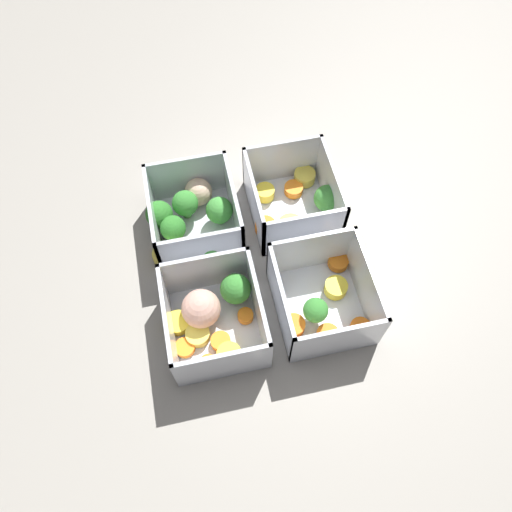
# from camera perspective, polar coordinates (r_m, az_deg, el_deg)

# --- Properties ---
(ground_plane) EXTENTS (4.00, 4.00, 0.00)m
(ground_plane) POSITION_cam_1_polar(r_m,az_deg,el_deg) (0.69, 0.00, -1.12)
(ground_plane) COLOR gray
(container_near_left) EXTENTS (0.14, 0.12, 0.08)m
(container_near_left) POSITION_cam_1_polar(r_m,az_deg,el_deg) (0.64, 7.62, -5.11)
(container_near_left) COLOR silver
(container_near_left) RESTS_ON ground_plane
(container_near_right) EXTENTS (0.13, 0.13, 0.08)m
(container_near_right) POSITION_cam_1_polar(r_m,az_deg,el_deg) (0.72, 4.61, 6.47)
(container_near_right) COLOR silver
(container_near_right) RESTS_ON ground_plane
(container_far_left) EXTENTS (0.13, 0.12, 0.08)m
(container_far_left) POSITION_cam_1_polar(r_m,az_deg,el_deg) (0.63, -4.93, -6.76)
(container_far_left) COLOR silver
(container_far_left) RESTS_ON ground_plane
(container_far_right) EXTENTS (0.14, 0.13, 0.08)m
(container_far_right) POSITION_cam_1_polar(r_m,az_deg,el_deg) (0.70, -7.40, 4.52)
(container_far_right) COLOR silver
(container_far_right) RESTS_ON ground_plane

